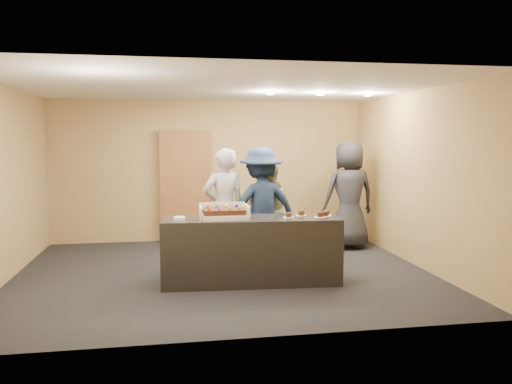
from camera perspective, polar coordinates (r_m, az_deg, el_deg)
The scene contains 17 objects.
room at distance 7.26m, azimuth -3.79°, elevation 1.21°, with size 6.04×6.00×2.70m.
serving_counter at distance 6.86m, azimuth -0.57°, elevation -6.66°, with size 2.40×0.70×0.90m, color black.
storage_cabinet at distance 9.65m, azimuth -8.05°, elevation 0.66°, with size 0.97×0.15×2.13m, color brown.
cake_box at distance 6.75m, azimuth -3.69°, elevation -2.62°, with size 0.65×0.45×0.19m.
sheet_cake at distance 6.72m, azimuth -3.68°, elevation -2.21°, with size 0.55×0.38×0.11m.
plate_stack at distance 6.70m, azimuth -8.76°, elevation -2.97°, with size 0.15×0.15×0.04m, color white.
slice_a at distance 6.78m, azimuth 3.75°, elevation -2.75°, with size 0.15×0.15×0.07m.
slice_b at distance 6.96m, azimuth 5.19°, elevation -2.54°, with size 0.15×0.15×0.07m.
slice_c at distance 6.86m, azimuth 7.32°, elevation -2.69°, with size 0.15×0.15×0.07m.
slice_d at distance 7.05m, azimuth 8.00°, elevation -2.46°, with size 0.15×0.15×0.07m.
slice_e at distance 6.95m, azimuth 7.89°, elevation -2.58°, with size 0.15×0.15×0.07m.
person_server_grey at distance 7.67m, azimuth -3.66°, elevation -1.83°, with size 0.66×0.44×1.82m, color #ADADB2.
person_sage_man at distance 8.09m, azimuth 1.27°, elevation -2.22°, with size 0.78×0.60×1.60m, color gray.
person_navy_man at distance 7.81m, azimuth 0.60°, elevation -1.60°, with size 1.19×0.68×1.84m, color #192945.
person_brown_extra at distance 8.68m, azimuth 1.37°, elevation -1.65°, with size 0.94×0.39×1.60m, color brown.
person_dark_suit at distance 9.11m, azimuth 10.58°, elevation -0.30°, with size 0.95×0.62×1.94m, color #242328.
ceiling_spotlights at distance 8.08m, azimuth 7.34°, elevation 11.03°, with size 1.72×0.12×0.03m.
Camera 1 is at (-0.74, -7.19, 1.95)m, focal length 35.00 mm.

